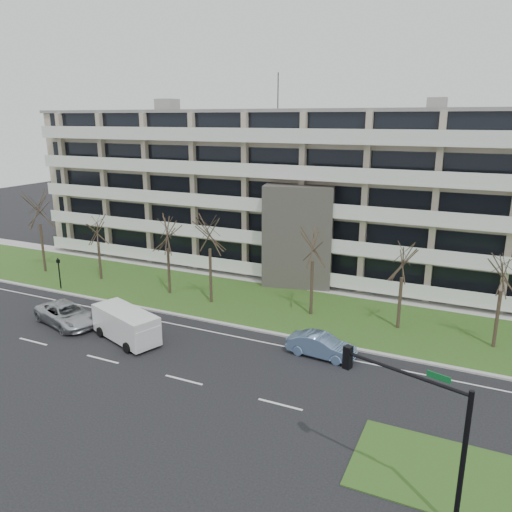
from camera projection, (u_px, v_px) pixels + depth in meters
The scene contains 19 objects.
ground at pixel (184, 380), 28.67m from camera, with size 160.00×160.00×0.00m, color black.
grass_verge at pixel (273, 305), 40.00m from camera, with size 90.00×10.00×0.06m, color #2A4E1A.
curb at pixel (245, 328), 35.63m from camera, with size 90.00×0.35×0.12m, color #B2B2AD.
sidewalk at pixel (297, 285), 44.79m from camera, with size 90.00×2.00×0.08m, color #B2B2AD.
grass_median at pixel (436, 472), 21.19m from camera, with size 7.00×5.00×0.06m, color #2A4E1A.
lane_edge_line at pixel (236, 337), 34.34m from camera, with size 90.00×0.12×0.01m, color white.
apartment_building at pixel (323, 191), 48.72m from camera, with size 60.50×15.10×18.75m.
silver_pickup at pixel (67, 314), 36.19m from camera, with size 2.58×5.59×1.55m, color #B4B6BB.
blue_sedan at pixel (321, 346), 31.35m from camera, with size 1.52×4.36×1.44m, color #7EA2DA.
white_van at pixel (126, 323), 33.46m from camera, with size 5.81×3.72×2.11m.
traffic_signal at pixel (419, 421), 18.24m from camera, with size 4.97×1.73×5.96m.
pedestrian_signal at pixel (59, 269), 43.42m from camera, with size 0.30×0.26×2.82m.
tree_0 at pixel (38, 205), 47.03m from camera, with size 4.24×4.24×8.49m.
tree_1 at pixel (97, 227), 45.18m from camera, with size 3.19×3.19×6.39m.
tree_2 at pixel (167, 230), 41.26m from camera, with size 3.58×3.58×7.15m.
tree_3 at pixel (209, 227), 39.00m from camera, with size 4.04×4.04×8.09m.
tree_4 at pixel (313, 239), 36.61m from camera, with size 3.81×3.81×7.61m.
tree_5 at pixel (403, 257), 34.26m from camera, with size 3.41×3.41×6.82m.
tree_6 at pixel (504, 268), 31.28m from camera, with size 3.50×3.50×6.99m.
Camera 1 is at (14.67, -21.51, 14.56)m, focal length 35.00 mm.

